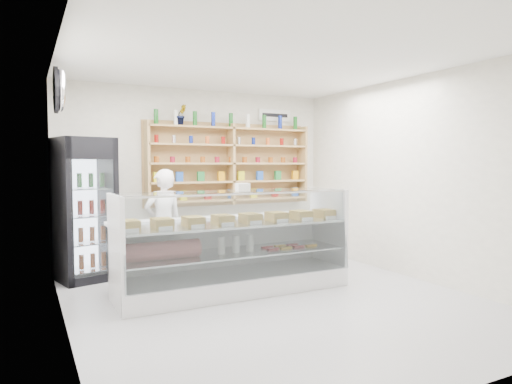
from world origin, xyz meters
TOP-DOWN VIEW (x-y plane):
  - room at (0.00, 0.00)m, footprint 5.00×5.00m
  - display_counter at (-0.27, 0.53)m, footprint 2.90×0.87m
  - shop_worker at (-0.84, 1.67)m, footprint 0.61×0.45m
  - drinks_cooler at (-1.85, 1.99)m, footprint 0.85×0.83m
  - wall_shelving at (0.50, 2.34)m, footprint 2.84×0.28m
  - potted_plant at (-0.35, 2.34)m, footprint 0.20×0.17m
  - security_mirror at (-2.17, 1.20)m, footprint 0.15×0.50m
  - wall_sign at (1.40, 2.47)m, footprint 0.62×0.03m

SIDE VIEW (x-z plane):
  - display_counter at x=-0.27m, z-range -0.28..0.98m
  - shop_worker at x=-0.84m, z-range 0.00..1.52m
  - drinks_cooler at x=-1.85m, z-range 0.00..1.95m
  - room at x=0.00m, z-range -1.10..3.90m
  - wall_shelving at x=0.50m, z-range 0.93..2.26m
  - potted_plant at x=-0.35m, z-range 2.20..2.52m
  - security_mirror at x=-2.17m, z-range 2.20..2.70m
  - wall_sign at x=1.40m, z-range 2.35..2.55m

